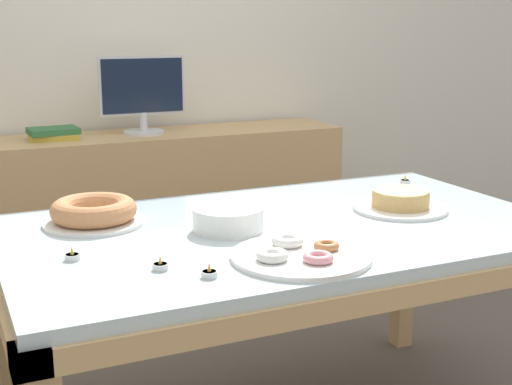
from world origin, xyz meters
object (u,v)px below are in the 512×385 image
Objects in this scene: plate_stack at (228,219)px; tealight_left_edge at (405,181)px; cake_chocolate_round at (400,202)px; tealight_centre at (209,273)px; tealight_near_cakes at (72,256)px; book_stack at (53,134)px; cake_golden_bundt at (94,212)px; computer_monitor at (142,95)px; pastry_platter at (300,254)px; tealight_near_front at (160,266)px.

plate_stack is 5.25× the size of tealight_left_edge.
cake_chocolate_round is 0.87m from tealight_centre.
plate_stack reaches higher than tealight_centre.
plate_stack reaches higher than cake_chocolate_round.
book_stack is at bearing 82.43° from tealight_near_cakes.
tealight_left_edge is (1.20, 0.07, -0.03)m from cake_golden_bundt.
cake_golden_bundt is at bearing -176.88° from tealight_left_edge.
computer_monitor is at bearing 83.44° from plate_stack.
cake_golden_bundt reaches higher than tealight_centre.
cake_golden_bundt is 7.71× the size of tealight_near_cakes.
computer_monitor is 1.54m from plate_stack.
pastry_platter is at bearing -141.69° from tealight_left_edge.
computer_monitor reaches higher than tealight_near_cakes.
tealight_near_cakes is (-1.07, -0.07, -0.02)m from cake_chocolate_round.
plate_stack is 0.40m from tealight_centre.
pastry_platter is 0.27m from tealight_centre.
tealight_near_front is at bearing 131.92° from tealight_centre.
cake_chocolate_round is 0.98m from cake_golden_bundt.
plate_stack is (-0.17, -1.52, -0.22)m from computer_monitor.
computer_monitor is 10.60× the size of tealight_centre.
cake_chocolate_round is at bearing -60.69° from book_stack.
computer_monitor is 1.38× the size of cake_golden_bundt.
tealight_near_front is 1.26m from tealight_left_edge.
tealight_centre is at bearing -101.16° from computer_monitor.
tealight_centre is (-0.37, -1.87, -0.25)m from computer_monitor.
cake_chocolate_round is at bearing 14.94° from tealight_near_front.
book_stack is 1.87m from tealight_centre.
cake_chocolate_round is 0.40m from tealight_left_edge.
book_stack reaches higher than tealight_centre.
cake_golden_bundt is 7.71× the size of tealight_near_front.
computer_monitor is at bearing 118.99° from tealight_left_edge.
cake_chocolate_round reaches higher than tealight_left_edge.
book_stack is at bearing 100.09° from pastry_platter.
tealight_left_edge and tealight_near_cakes have the same top height.
tealight_near_front is (-0.89, -0.24, -0.02)m from cake_chocolate_round.
tealight_left_edge is at bearing 38.31° from pastry_platter.
tealight_left_edge is (0.78, 0.62, -0.00)m from pastry_platter.
tealight_centre is at bearing -148.11° from tealight_left_edge.
plate_stack reaches higher than tealight_near_cakes.
tealight_centre is at bearing -88.06° from book_stack.
book_stack reaches higher than tealight_near_cakes.
tealight_near_front and tealight_near_cakes have the same top height.
plate_stack is (-0.07, 0.32, 0.02)m from pastry_platter.
cake_golden_bundt is 0.69m from pastry_platter.
cake_golden_bundt is at bearing 146.13° from plate_stack.
computer_monitor reaches higher than tealight_left_edge.
tealight_centre is (-0.26, -0.03, -0.00)m from pastry_platter.
computer_monitor is 1.42m from tealight_left_edge.
cake_chocolate_round is 1.00× the size of cake_golden_bundt.
pastry_platter is 0.59m from tealight_near_cakes.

